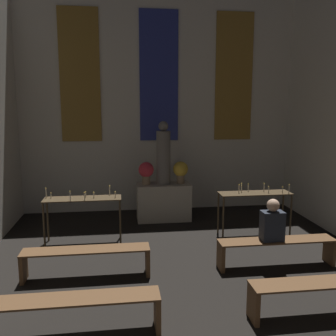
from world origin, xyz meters
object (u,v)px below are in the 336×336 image
pew_third_left (76,308)px  pew_back_left (86,257)px  statue (163,155)px  candle_rack_left (83,204)px  flower_vase_right (181,170)px  candle_rack_right (255,198)px  flower_vase_left (146,171)px  pew_third_right (326,291)px  pew_back_right (277,247)px  person_seated (272,222)px  altar (164,202)px

pew_third_left → pew_back_left: same height
statue → candle_rack_left: size_ratio=0.99×
flower_vase_right → statue: bearing=180.0°
candle_rack_right → flower_vase_right: bearing=135.6°
flower_vase_left → pew_third_right: size_ratio=0.27×
flower_vase_left → candle_rack_left: size_ratio=0.35×
flower_vase_left → pew_back_right: 3.55m
candle_rack_left → candle_rack_right: size_ratio=1.00×
flower_vase_right → candle_rack_left: flower_vase_right is taller
statue → pew_back_right: (1.56, -2.84, -1.19)m
candle_rack_right → person_seated: 1.56m
flower_vase_left → candle_rack_right: 2.53m
statue → pew_back_left: (-1.56, -2.84, -1.19)m
statue → pew_third_left: statue is taller
statue → candle_rack_left: (-1.73, -1.30, -0.75)m
candle_rack_left → person_seated: person_seated is taller
pew_back_left → person_seated: person_seated is taller
flower_vase_right → pew_back_left: (-1.96, -2.84, -0.83)m
person_seated → pew_third_left: bearing=-153.5°
altar → flower_vase_right: flower_vase_right is taller
candle_rack_right → statue: bearing=143.1°
statue → person_seated: statue is taller
candle_rack_right → person_seated: (-0.27, -1.54, -0.01)m
pew_back_right → person_seated: 0.44m
statue → pew_back_right: statue is taller
pew_third_left → pew_back_right: bearing=25.8°
candle_rack_left → pew_back_right: candle_rack_left is taller
flower_vase_left → pew_back_right: (1.96, -2.84, -0.83)m
altar → candle_rack_left: bearing=-143.0°
statue → altar: bearing=0.0°
pew_back_left → candle_rack_right: bearing=25.1°
flower_vase_left → pew_third_right: (1.96, -4.35, -0.83)m
flower_vase_left → pew_third_left: (-1.15, -4.35, -0.83)m
candle_rack_left → pew_third_right: bearing=-42.8°
pew_back_left → pew_back_right: (3.11, 0.00, 0.00)m
pew_back_right → pew_third_left: bearing=-154.2°
flower_vase_left → pew_back_left: (-1.15, -2.84, -0.83)m
altar → person_seated: size_ratio=1.77×
pew_third_right → pew_back_left: (-3.11, 1.50, 0.00)m
candle_rack_right → candle_rack_left: bearing=-180.0°
statue → candle_rack_left: statue is taller
flower_vase_right → pew_third_left: flower_vase_right is taller
altar → pew_third_right: altar is taller
pew_third_right → person_seated: person_seated is taller
pew_third_left → person_seated: person_seated is taller
candle_rack_left → pew_third_right: (3.29, -3.04, -0.44)m
altar → pew_back_right: bearing=-61.3°
altar → candle_rack_right: 2.20m
pew_third_left → pew_back_left: bearing=90.0°
pew_back_right → pew_back_left: bearing=180.0°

